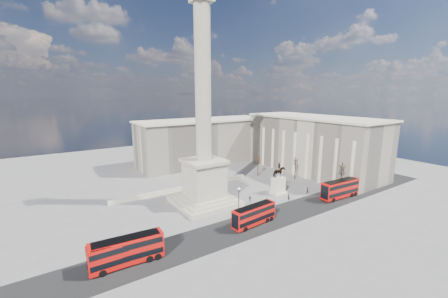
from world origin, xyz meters
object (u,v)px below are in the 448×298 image
victorian_lamp (239,199)px  pedestrian_crossing (250,199)px  red_bus_b (254,215)px  pedestrian_standing (288,197)px  red_bus_e (128,250)px  equestrian_statue (278,183)px  red_bus_c (340,189)px  red_bus_a (126,251)px  red_bus_d (355,183)px  nelsons_column (204,151)px  pedestrian_walking (307,190)px

victorian_lamp → pedestrian_crossing: size_ratio=4.26×
red_bus_b → pedestrian_standing: red_bus_b is taller
red_bus_b → red_bus_e: 24.62m
red_bus_b → equestrian_statue: equestrian_statue is taller
red_bus_b → red_bus_c: red_bus_c is taller
red_bus_a → pedestrian_standing: 40.58m
pedestrian_crossing → red_bus_d: bearing=-132.1°
pedestrian_standing → red_bus_e: bearing=-1.8°
red_bus_b → red_bus_d: (35.03, 0.13, 0.10)m
nelsons_column → pedestrian_crossing: bearing=-29.1°
red_bus_e → pedestrian_standing: (39.93, 4.90, -1.52)m
red_bus_e → equestrian_statue: size_ratio=1.31×
red_bus_d → red_bus_e: size_ratio=0.95×
red_bus_a → red_bus_d: bearing=0.2°
equestrian_statue → red_bus_b: bearing=-148.3°
red_bus_a → equestrian_statue: (41.57, 9.80, 0.68)m
red_bus_a → pedestrian_standing: size_ratio=6.62×
red_bus_c → victorian_lamp: size_ratio=1.77×
victorian_lamp → equestrian_statue: (16.96, 5.49, -0.90)m
red_bus_a → red_bus_b: red_bus_a is taller
red_bus_d → pedestrian_crossing: size_ratio=6.87×
red_bus_e → equestrian_statue: (41.25, 9.79, 0.61)m
red_bus_a → red_bus_e: size_ratio=0.96×
victorian_lamp → pedestrian_walking: size_ratio=3.64×
red_bus_a → pedestrian_crossing: size_ratio=6.94×
red_bus_c → red_bus_e: (-52.10, 1.03, -0.10)m
red_bus_a → red_bus_b: size_ratio=1.04×
red_bus_b → red_bus_c: (27.49, -0.55, 0.29)m
red_bus_a → pedestrian_standing: bearing=7.5°
pedestrian_walking → pedestrian_standing: pedestrian_walking is taller
red_bus_a → red_bus_c: size_ratio=0.92×
pedestrian_crossing → red_bus_c: bearing=-139.9°
red_bus_c → red_bus_e: red_bus_c is taller
red_bus_c → pedestrian_walking: (-4.45, 6.48, -1.52)m
red_bus_a → pedestrian_crossing: (31.83, 9.46, -1.48)m
nelsons_column → red_bus_e: 28.43m
nelsons_column → red_bus_c: nelsons_column is taller
red_bus_b → victorian_lamp: victorian_lamp is taller
victorian_lamp → pedestrian_walking: 23.58m
red_bus_b → pedestrian_crossing: bearing=50.3°
red_bus_b → red_bus_e: size_ratio=0.92×
pedestrian_standing → pedestrian_crossing: bearing=-37.2°
red_bus_a → red_bus_c: (52.43, -1.02, 0.17)m
red_bus_a → red_bus_b: bearing=-0.5°
victorian_lamp → pedestrian_walking: (23.37, 1.15, -2.94)m
red_bus_a → equestrian_statue: bearing=13.8°
nelsons_column → pedestrian_walking: (25.85, -9.40, -12.02)m
victorian_lamp → pedestrian_standing: victorian_lamp is taller
red_bus_b → red_bus_d: size_ratio=0.97×
nelsons_column → red_bus_b: 18.96m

